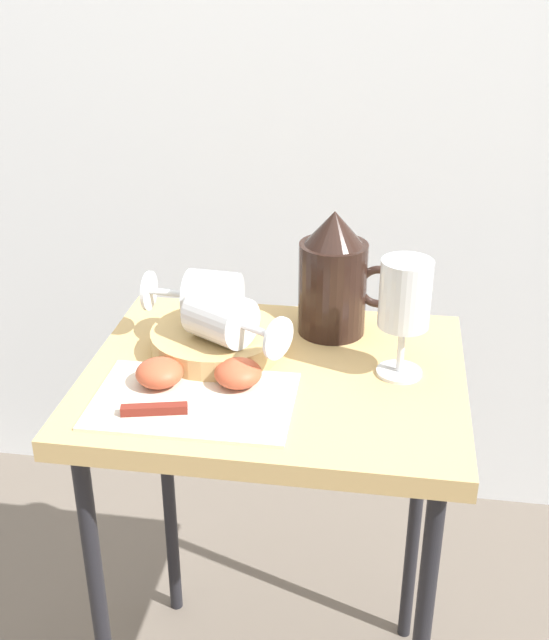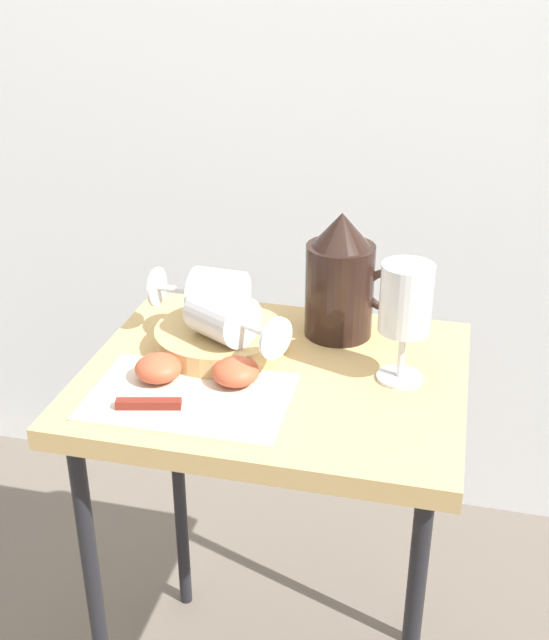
{
  "view_description": "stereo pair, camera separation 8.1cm",
  "coord_description": "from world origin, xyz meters",
  "px_view_note": "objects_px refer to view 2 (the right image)",
  "views": [
    {
      "loc": [
        0.15,
        -0.97,
        1.23
      ],
      "look_at": [
        0.0,
        0.0,
        0.75
      ],
      "focal_mm": 44.69,
      "sensor_mm": 36.0,
      "label": 1
    },
    {
      "loc": [
        0.23,
        -0.95,
        1.23
      ],
      "look_at": [
        0.0,
        0.0,
        0.75
      ],
      "focal_mm": 44.69,
      "sensor_mm": 36.0,
      "label": 2
    }
  ],
  "objects_px": {
    "wine_glass_tipped_far": "(215,295)",
    "pitcher": "(340,286)",
    "apple_half_right": "(236,372)",
    "knife": "(173,405)",
    "apple_half_left": "(158,368)",
    "table": "(274,414)",
    "wine_glass_tipped_near": "(225,316)",
    "wine_glass_upright": "(405,305)",
    "basket_tray": "(220,339)"
  },
  "relations": [
    {
      "from": "table",
      "to": "pitcher",
      "type": "xyz_separation_m",
      "value": [
        0.07,
        0.14,
        0.15
      ]
    },
    {
      "from": "table",
      "to": "knife",
      "type": "bearing_deg",
      "value": -128.44
    },
    {
      "from": "wine_glass_tipped_far",
      "to": "pitcher",
      "type": "bearing_deg",
      "value": 19.8
    },
    {
      "from": "basket_tray",
      "to": "wine_glass_tipped_near",
      "type": "height_order",
      "value": "wine_glass_tipped_near"
    },
    {
      "from": "wine_glass_upright",
      "to": "knife",
      "type": "distance_m",
      "value": 0.33
    },
    {
      "from": "basket_tray",
      "to": "pitcher",
      "type": "height_order",
      "value": "pitcher"
    },
    {
      "from": "wine_glass_tipped_near",
      "to": "wine_glass_tipped_far",
      "type": "xyz_separation_m",
      "value": [
        -0.03,
        0.06,
        0.0
      ]
    },
    {
      "from": "basket_tray",
      "to": "apple_half_right",
      "type": "distance_m",
      "value": 0.11
    },
    {
      "from": "wine_glass_tipped_far",
      "to": "basket_tray",
      "type": "bearing_deg",
      "value": -64.79
    },
    {
      "from": "basket_tray",
      "to": "pitcher",
      "type": "xyz_separation_m",
      "value": [
        0.16,
        0.09,
        0.06
      ]
    },
    {
      "from": "basket_tray",
      "to": "apple_half_left",
      "type": "distance_m",
      "value": 0.12
    },
    {
      "from": "apple_half_right",
      "to": "knife",
      "type": "bearing_deg",
      "value": -127.87
    },
    {
      "from": "basket_tray",
      "to": "wine_glass_upright",
      "type": "xyz_separation_m",
      "value": [
        0.27,
        -0.02,
        0.1
      ]
    },
    {
      "from": "wine_glass_upright",
      "to": "pitcher",
      "type": "bearing_deg",
      "value": 131.58
    },
    {
      "from": "wine_glass_upright",
      "to": "knife",
      "type": "xyz_separation_m",
      "value": [
        -0.28,
        -0.15,
        -0.1
      ]
    },
    {
      "from": "wine_glass_tipped_far",
      "to": "knife",
      "type": "height_order",
      "value": "wine_glass_tipped_far"
    },
    {
      "from": "table",
      "to": "apple_half_right",
      "type": "distance_m",
      "value": 0.12
    },
    {
      "from": "pitcher",
      "to": "apple_half_left",
      "type": "height_order",
      "value": "pitcher"
    },
    {
      "from": "basket_tray",
      "to": "apple_half_right",
      "type": "xyz_separation_m",
      "value": [
        0.05,
        -0.09,
        0.0
      ]
    },
    {
      "from": "apple_half_left",
      "to": "apple_half_right",
      "type": "bearing_deg",
      "value": 8.31
    },
    {
      "from": "knife",
      "to": "wine_glass_tipped_near",
      "type": "bearing_deg",
      "value": 78.35
    },
    {
      "from": "wine_glass_upright",
      "to": "wine_glass_tipped_near",
      "type": "relative_size",
      "value": 1.06
    },
    {
      "from": "apple_half_left",
      "to": "knife",
      "type": "relative_size",
      "value": 0.31
    },
    {
      "from": "wine_glass_tipped_near",
      "to": "wine_glass_tipped_far",
      "type": "height_order",
      "value": "wine_glass_tipped_far"
    },
    {
      "from": "apple_half_right",
      "to": "basket_tray",
      "type": "bearing_deg",
      "value": 118.49
    },
    {
      "from": "table",
      "to": "wine_glass_tipped_near",
      "type": "distance_m",
      "value": 0.16
    },
    {
      "from": "pitcher",
      "to": "apple_half_left",
      "type": "bearing_deg",
      "value": -136.75
    },
    {
      "from": "table",
      "to": "wine_glass_tipped_near",
      "type": "xyz_separation_m",
      "value": [
        -0.07,
        0.01,
        0.15
      ]
    },
    {
      "from": "wine_glass_tipped_far",
      "to": "knife",
      "type": "relative_size",
      "value": 0.7
    },
    {
      "from": "wine_glass_tipped_far",
      "to": "wine_glass_upright",
      "type": "bearing_deg",
      "value": -11.0
    },
    {
      "from": "wine_glass_tipped_near",
      "to": "apple_half_right",
      "type": "height_order",
      "value": "wine_glass_tipped_near"
    },
    {
      "from": "table",
      "to": "pitcher",
      "type": "relative_size",
      "value": 3.43
    },
    {
      "from": "table",
      "to": "wine_glass_tipped_far",
      "type": "relative_size",
      "value": 4.58
    },
    {
      "from": "table",
      "to": "wine_glass_tipped_far",
      "type": "distance_m",
      "value": 0.2
    },
    {
      "from": "basket_tray",
      "to": "wine_glass_tipped_near",
      "type": "bearing_deg",
      "value": -59.74
    },
    {
      "from": "basket_tray",
      "to": "wine_glass_tipped_far",
      "type": "distance_m",
      "value": 0.07
    },
    {
      "from": "apple_half_right",
      "to": "knife",
      "type": "distance_m",
      "value": 0.1
    },
    {
      "from": "apple_half_right",
      "to": "wine_glass_tipped_far",
      "type": "bearing_deg",
      "value": 117.71
    },
    {
      "from": "basket_tray",
      "to": "pitcher",
      "type": "relative_size",
      "value": 0.98
    },
    {
      "from": "pitcher",
      "to": "apple_half_right",
      "type": "relative_size",
      "value": 3.01
    },
    {
      "from": "wine_glass_tipped_far",
      "to": "apple_half_right",
      "type": "xyz_separation_m",
      "value": [
        0.07,
        -0.12,
        -0.05
      ]
    },
    {
      "from": "pitcher",
      "to": "apple_half_left",
      "type": "relative_size",
      "value": 3.01
    },
    {
      "from": "apple_half_left",
      "to": "pitcher",
      "type": "bearing_deg",
      "value": 43.25
    },
    {
      "from": "basket_tray",
      "to": "wine_glass_upright",
      "type": "bearing_deg",
      "value": -5.26
    },
    {
      "from": "basket_tray",
      "to": "wine_glass_tipped_near",
      "type": "xyz_separation_m",
      "value": [
        0.02,
        -0.03,
        0.05
      ]
    },
    {
      "from": "wine_glass_tipped_far",
      "to": "apple_half_left",
      "type": "distance_m",
      "value": 0.15
    },
    {
      "from": "wine_glass_upright",
      "to": "apple_half_right",
      "type": "xyz_separation_m",
      "value": [
        -0.22,
        -0.07,
        -0.09
      ]
    },
    {
      "from": "pitcher",
      "to": "knife",
      "type": "xyz_separation_m",
      "value": [
        -0.17,
        -0.27,
        -0.07
      ]
    },
    {
      "from": "pitcher",
      "to": "apple_half_right",
      "type": "distance_m",
      "value": 0.23
    },
    {
      "from": "knife",
      "to": "wine_glass_upright",
      "type": "bearing_deg",
      "value": 28.28
    }
  ]
}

